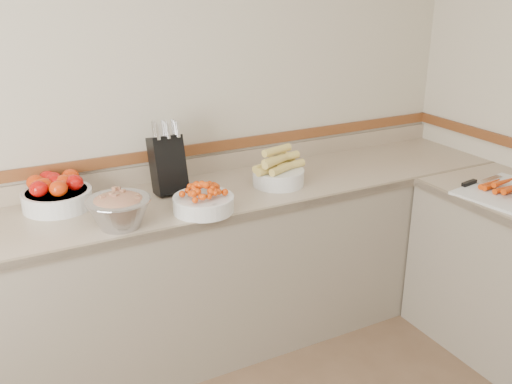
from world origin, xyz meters
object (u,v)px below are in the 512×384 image
tomato_bowl (56,193)px  rhubarb_bowl (119,209)px  cherry_tomato_bowl (203,201)px  cutting_board (511,191)px  corn_bowl (278,172)px  knife_block (168,163)px

tomato_bowl → rhubarb_bowl: (0.21, -0.37, 0.01)m
cherry_tomato_bowl → cutting_board: size_ratio=0.53×
tomato_bowl → corn_bowl: 1.14m
cutting_board → rhubarb_bowl: bearing=163.9°
cherry_tomato_bowl → knife_block: bearing=99.8°
cherry_tomato_bowl → corn_bowl: 0.53m
rhubarb_bowl → cherry_tomato_bowl: bearing=-1.0°
cherry_tomato_bowl → rhubarb_bowl: rhubarb_bowl is taller
tomato_bowl → cutting_board: bearing=-23.6°
cherry_tomato_bowl → cutting_board: cherry_tomato_bowl is taller
tomato_bowl → cherry_tomato_bowl: tomato_bowl is taller
knife_block → rhubarb_bowl: bearing=-137.2°
rhubarb_bowl → knife_block: bearing=42.8°
tomato_bowl → corn_bowl: bearing=-11.1°
knife_block → corn_bowl: 0.60m
cherry_tomato_bowl → cutting_board: 1.59m
knife_block → rhubarb_bowl: 0.48m
cherry_tomato_bowl → corn_bowl: corn_bowl is taller
cherry_tomato_bowl → rhubarb_bowl: size_ratio=1.02×
cutting_board → knife_block: bearing=150.7°
rhubarb_bowl → cutting_board: bearing=-16.1°
corn_bowl → cutting_board: corn_bowl is taller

